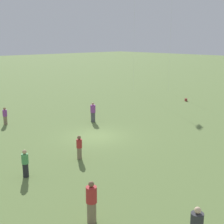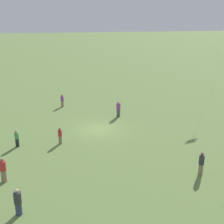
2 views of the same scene
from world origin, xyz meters
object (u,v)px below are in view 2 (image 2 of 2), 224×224
object	(u,v)px
person_4	(118,109)
person_5	(18,202)
person_7	(201,163)
person_10	(17,138)
person_6	(60,136)
person_1	(3,170)
kite_6	(6,0)
person_3	(62,101)

from	to	relation	value
person_4	person_5	bearing A→B (deg)	40.15
person_4	person_7	size ratio (longest dim) A/B	1.01
person_5	person_10	bearing A→B (deg)	-114.79
person_5	person_7	distance (m)	13.15
person_4	person_6	bearing A→B (deg)	23.28
person_10	person_7	bearing A→B (deg)	-113.37
person_4	person_10	xyz separation A→B (m)	(10.23, 6.53, -0.11)
person_7	person_1	bearing A→B (deg)	-64.65
person_7	person_10	world-z (taller)	person_7
person_1	person_10	world-z (taller)	person_1
person_6	person_10	bearing A→B (deg)	-147.39
person_5	kite_6	world-z (taller)	kite_6
person_6	person_7	world-z (taller)	person_7
person_5	person_10	world-z (taller)	person_5
person_4	person_1	bearing A→B (deg)	28.56
person_7	person_3	bearing A→B (deg)	-120.82
kite_6	person_6	bearing A→B (deg)	-12.55
person_3	kite_6	distance (m)	17.90
person_1	person_4	xyz separation A→B (m)	(-10.34, -12.44, -0.01)
person_10	person_4	bearing A→B (deg)	-54.88
person_1	person_10	xyz separation A→B (m)	(-0.11, -5.91, -0.12)
person_6	kite_6	distance (m)	26.24
person_3	person_6	bearing A→B (deg)	-113.22
person_7	person_10	xyz separation A→B (m)	(14.27, -6.94, -0.11)
person_6	person_10	size ratio (longest dim) A/B	0.97
person_3	person_10	xyz separation A→B (m)	(3.91, 11.18, 0.01)
person_1	person_6	distance (m)	7.17
person_7	person_10	distance (m)	15.86
person_10	kite_6	distance (m)	25.53
person_1	person_3	distance (m)	17.55
person_3	person_6	xyz separation A→B (m)	(0.11, 11.07, -0.01)
person_6	kite_6	xyz separation A→B (m)	(7.26, -22.22, 11.91)
person_4	kite_6	bearing A→B (deg)	-70.79
person_1	person_6	size ratio (longest dim) A/B	1.19
person_1	person_3	bearing A→B (deg)	64.20
person_1	kite_6	world-z (taller)	kite_6
person_1	person_5	size ratio (longest dim) A/B	1.04
person_7	kite_6	size ratio (longest dim) A/B	0.13
person_6	person_1	bearing A→B (deg)	-91.96
person_4	person_5	xyz separation A→B (m)	(8.78, 16.42, -0.03)
person_4	person_10	size ratio (longest dim) A/B	1.16
person_1	person_5	xyz separation A→B (m)	(-1.56, 3.98, -0.04)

